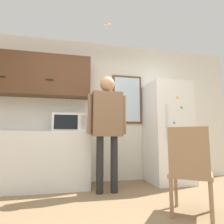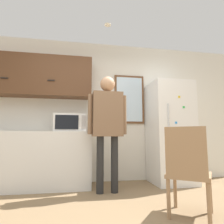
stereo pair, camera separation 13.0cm
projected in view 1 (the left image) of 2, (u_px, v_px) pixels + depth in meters
name	position (u px, v px, depth m)	size (l,w,h in m)	color
back_wall	(91.00, 110.00, 3.87)	(6.00, 0.06, 2.70)	silver
counter	(22.00, 160.00, 3.17)	(2.14, 0.64, 0.91)	silver
upper_cabinets	(28.00, 75.00, 3.50)	(2.14, 0.37, 0.73)	#51331E
microwave	(69.00, 123.00, 3.32)	(0.52, 0.37, 0.29)	white
person	(107.00, 119.00, 3.08)	(0.61, 0.24, 1.77)	black
refrigerator	(167.00, 132.00, 3.74)	(0.72, 0.74, 1.83)	white
chair	(190.00, 167.00, 2.11)	(0.61, 0.61, 0.93)	#997551
window	(127.00, 99.00, 4.01)	(0.60, 0.05, 0.97)	brown
ceiling_light	(107.00, 25.00, 3.32)	(0.11, 0.11, 0.01)	white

